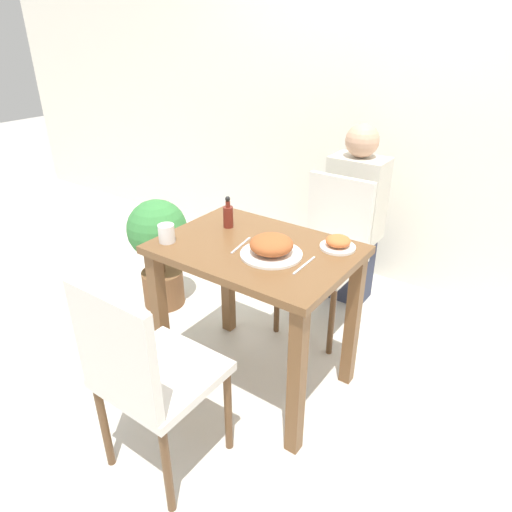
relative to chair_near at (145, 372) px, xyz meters
name	(u,v)px	position (x,y,z in m)	size (l,w,h in m)	color
ground_plane	(256,378)	(0.02, 0.69, -0.52)	(16.00, 16.00, 0.00)	beige
wall_back	(389,91)	(0.02, 2.15, 0.78)	(8.00, 0.05, 2.60)	white
dining_table	(256,275)	(0.02, 0.69, 0.11)	(0.89, 0.64, 0.78)	brown
chair_near	(145,372)	(0.00, 0.00, 0.00)	(0.42, 0.42, 0.91)	silver
chair_far	(328,247)	(0.06, 1.36, 0.00)	(0.42, 0.42, 0.91)	silver
food_plate	(271,247)	(0.13, 0.65, 0.30)	(0.27, 0.27, 0.09)	white
side_plate	(338,243)	(0.33, 0.88, 0.28)	(0.16, 0.16, 0.06)	white
drink_cup	(167,233)	(-0.34, 0.49, 0.30)	(0.08, 0.08, 0.08)	white
sauce_bottle	(228,215)	(-0.22, 0.79, 0.32)	(0.05, 0.05, 0.16)	maroon
fork_utensil	(241,245)	(-0.04, 0.65, 0.26)	(0.04, 0.18, 0.00)	silver
spoon_utensil	(304,265)	(0.30, 0.65, 0.26)	(0.01, 0.18, 0.00)	silver
potted_plant_left	(159,244)	(-0.91, 0.93, -0.09)	(0.38, 0.38, 0.73)	brown
person_figure	(354,218)	(0.05, 1.72, 0.06)	(0.34, 0.22, 1.17)	#2D3347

